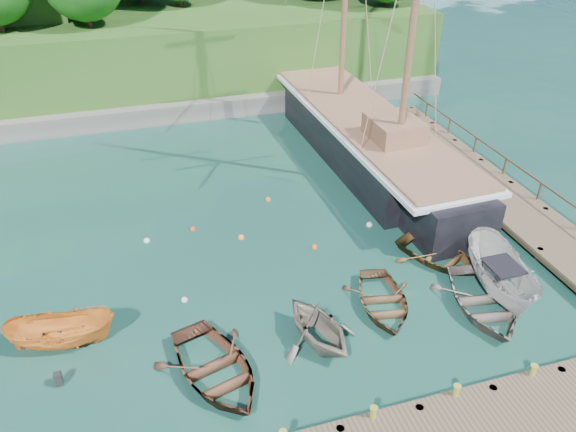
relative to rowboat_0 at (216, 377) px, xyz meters
name	(u,v)px	position (x,y,z in m)	size (l,w,h in m)	color
ground	(342,319)	(5.44, 1.48, 0.00)	(160.00, 160.00, 0.00)	#153A35
dock_near	(478,432)	(7.44, -5.02, 0.43)	(20.00, 3.20, 1.10)	#46392A
dock_east	(490,188)	(16.94, 8.48, 0.43)	(3.20, 24.00, 1.10)	#46392A
bollard_1	(371,429)	(4.44, -3.62, 0.00)	(0.26, 0.26, 0.45)	olive
bollard_2	(453,407)	(7.44, -3.62, 0.00)	(0.26, 0.26, 0.45)	olive
bollard_3	(528,386)	(10.44, -3.62, 0.00)	(0.26, 0.26, 0.45)	olive
rowboat_0	(216,377)	(0.00, 0.00, 0.00)	(3.50, 4.89, 1.01)	#4D2D1E
rowboat_1	(317,342)	(4.06, 0.58, 0.00)	(3.11, 3.61, 1.90)	#716B5C
rowboat_2	(382,307)	(7.29, 1.69, 0.00)	(2.93, 4.10, 0.85)	brown
rowboat_3	(481,309)	(11.17, 0.40, 0.00)	(3.39, 4.75, 0.98)	#71645B
rowboat_4	(438,261)	(11.16, 3.86, 0.00)	(2.95, 4.13, 0.86)	brown
motorboat_orange	(65,345)	(-5.23, 3.23, 0.00)	(1.54, 4.10, 1.58)	orange
cabin_boat_white	(497,292)	(12.44, 1.12, 0.00)	(2.02, 5.36, 2.07)	#BABBB5
schooner	(365,140)	(12.19, 14.85, 1.16)	(5.79, 28.29, 20.87)	black
mooring_buoy_0	(184,300)	(-0.50, 4.51, 0.00)	(0.28, 0.28, 0.28)	silver
mooring_buoy_1	(241,238)	(2.83, 8.34, 0.00)	(0.34, 0.34, 0.34)	orange
mooring_buoy_2	(314,248)	(6.01, 6.53, 0.00)	(0.29, 0.29, 0.29)	#E95319
mooring_buoy_3	(369,225)	(9.33, 7.56, 0.00)	(0.33, 0.33, 0.33)	silver
mooring_buoy_4	(193,230)	(0.68, 9.79, 0.00)	(0.30, 0.30, 0.30)	#D84411
mooring_buoy_5	(268,200)	(5.06, 11.52, 0.00)	(0.31, 0.31, 0.31)	orange
mooring_buoy_6	(147,241)	(-1.63, 9.42, 0.00)	(0.32, 0.32, 0.32)	silver
headland	(30,22)	(-7.44, 32.84, 5.54)	(51.00, 19.31, 12.90)	#474744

